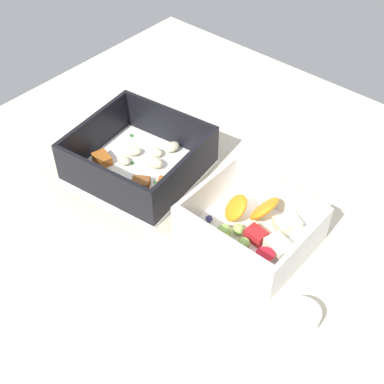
# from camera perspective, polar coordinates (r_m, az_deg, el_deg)

# --- Properties ---
(table_surface) EXTENTS (0.80, 0.80, 0.02)m
(table_surface) POSITION_cam_1_polar(r_m,az_deg,el_deg) (0.77, -0.31, -1.52)
(table_surface) COLOR beige
(table_surface) RESTS_ON ground
(pasta_container) EXTENTS (0.19, 0.19, 0.07)m
(pasta_container) POSITION_cam_1_polar(r_m,az_deg,el_deg) (0.79, -5.58, 3.34)
(pasta_container) COLOR white
(pasta_container) RESTS_ON table_surface
(fruit_bowl) EXTENTS (0.16, 0.13, 0.06)m
(fruit_bowl) POSITION_cam_1_polar(r_m,az_deg,el_deg) (0.70, 6.50, -3.71)
(fruit_bowl) COLOR white
(fruit_bowl) RESTS_ON table_surface
(paper_cup_liner) EXTENTS (0.04, 0.04, 0.02)m
(paper_cup_liner) POSITION_cam_1_polar(r_m,az_deg,el_deg) (0.64, 11.76, -12.86)
(paper_cup_liner) COLOR white
(paper_cup_liner) RESTS_ON table_surface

